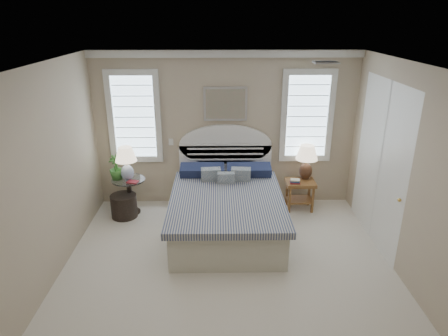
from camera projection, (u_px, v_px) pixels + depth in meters
floor at (229, 286)px, 5.07m from camera, size 4.50×5.00×0.01m
ceiling at (230, 69)px, 4.11m from camera, size 4.50×5.00×0.01m
wall_back at (225, 130)px, 6.92m from camera, size 4.50×0.02×2.70m
wall_left at (33, 190)px, 4.56m from camera, size 0.02×5.00×2.70m
wall_right at (423, 188)px, 4.62m from camera, size 0.02×5.00×2.70m
crown_molding at (225, 54)px, 6.42m from camera, size 4.50×0.08×0.12m
hvac_vent at (326, 62)px, 4.88m from camera, size 0.30×0.20×0.02m
switch_plate at (171, 142)px, 6.97m from camera, size 0.08×0.01×0.12m
window_left at (134, 117)px, 6.79m from camera, size 0.90×0.06×1.60m
window_right at (307, 116)px, 6.84m from camera, size 0.90×0.06×1.60m
painting at (225, 104)px, 6.72m from camera, size 0.74×0.04×0.58m
closet_door at (380, 164)px, 5.80m from camera, size 0.02×1.80×2.40m
bed at (226, 207)px, 6.30m from camera, size 1.72×2.28×1.47m
side_table_left at (129, 192)px, 6.82m from camera, size 0.56×0.56×0.63m
nightstand_right at (300, 189)px, 6.96m from camera, size 0.50×0.40×0.53m
floor_pot at (124, 206)px, 6.76m from camera, size 0.45×0.45×0.40m
lamp_left at (126, 160)px, 6.59m from camera, size 0.43×0.43×0.58m
lamp_right at (307, 158)px, 6.90m from camera, size 0.44×0.44×0.62m
potted_plant at (116, 168)px, 6.66m from camera, size 0.24×0.24×0.42m
books_left at (133, 182)px, 6.60m from camera, size 0.19×0.15×0.02m
books_right at (295, 181)px, 6.82m from camera, size 0.18×0.14×0.07m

